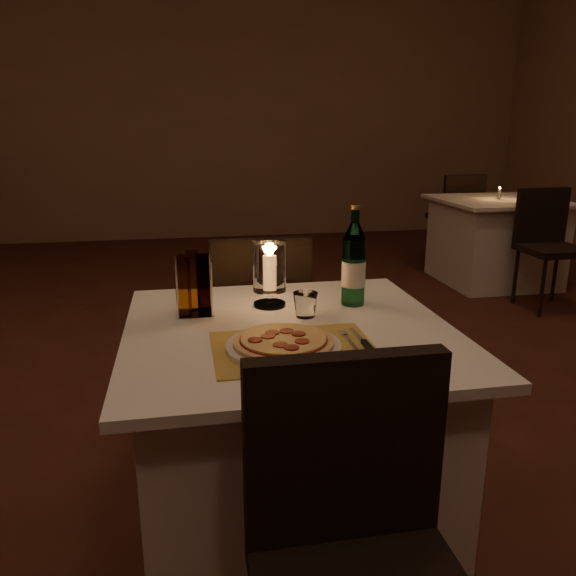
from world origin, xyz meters
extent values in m
cube|color=#4C2318|center=(0.00, 0.00, -0.01)|extent=(8.00, 10.00, 0.02)
cube|color=#987358|center=(0.00, 5.01, 1.50)|extent=(8.00, 0.02, 3.00)
cube|color=white|center=(-0.03, -0.50, 0.35)|extent=(0.88, 0.88, 0.71)
cube|color=white|center=(-0.03, -0.50, 0.72)|extent=(1.00, 1.00, 0.03)
cube|color=black|center=(-0.03, -1.11, 0.69)|extent=(0.42, 0.05, 0.42)
cube|color=black|center=(-0.03, 0.30, 0.46)|extent=(0.42, 0.42, 0.05)
cube|color=black|center=(-0.03, 0.12, 0.69)|extent=(0.42, 0.05, 0.42)
cylinder|color=black|center=(0.14, 0.47, 0.22)|extent=(0.03, 0.03, 0.44)
cylinder|color=black|center=(-0.20, 0.47, 0.22)|extent=(0.03, 0.03, 0.44)
cylinder|color=black|center=(0.14, 0.13, 0.22)|extent=(0.03, 0.03, 0.44)
cylinder|color=black|center=(-0.20, 0.13, 0.22)|extent=(0.03, 0.03, 0.44)
cube|color=#B89740|center=(-0.05, -0.68, 0.74)|extent=(0.45, 0.34, 0.00)
cylinder|color=white|center=(-0.08, -0.68, 0.75)|extent=(0.32, 0.32, 0.01)
cylinder|color=#D8B77F|center=(-0.08, -0.68, 0.76)|extent=(0.28, 0.28, 0.01)
cylinder|color=maroon|center=(-0.08, -0.68, 0.77)|extent=(0.24, 0.24, 0.00)
cylinder|color=#EACC7F|center=(-0.08, -0.68, 0.77)|extent=(0.24, 0.24, 0.00)
cylinder|color=maroon|center=(-0.04, -0.66, 0.78)|extent=(0.04, 0.04, 0.00)
cylinder|color=maroon|center=(-0.07, -0.63, 0.78)|extent=(0.04, 0.04, 0.00)
cylinder|color=maroon|center=(-0.11, -0.64, 0.78)|extent=(0.04, 0.04, 0.00)
cylinder|color=maroon|center=(-0.12, -0.66, 0.78)|extent=(0.04, 0.04, 0.00)
cylinder|color=maroon|center=(-0.16, -0.68, 0.78)|extent=(0.04, 0.04, 0.00)
cylinder|color=maroon|center=(-0.10, -0.73, 0.78)|extent=(0.04, 0.04, 0.00)
cylinder|color=maroon|center=(-0.08, -0.76, 0.78)|extent=(0.04, 0.04, 0.00)
cylinder|color=maroon|center=(-0.04, -0.72, 0.78)|extent=(0.04, 0.04, 0.00)
cube|color=silver|center=(0.11, -0.68, 0.75)|extent=(0.01, 0.14, 0.00)
cube|color=silver|center=(0.11, -0.59, 0.75)|extent=(0.02, 0.05, 0.00)
cube|color=black|center=(0.15, -0.73, 0.75)|extent=(0.02, 0.10, 0.01)
cube|color=silver|center=(0.15, -0.62, 0.75)|extent=(0.01, 0.12, 0.00)
cylinder|color=#52996D|center=(0.23, -0.30, 0.86)|extent=(0.08, 0.08, 0.23)
cylinder|color=#52996D|center=(0.23, -0.30, 1.05)|extent=(0.03, 0.03, 0.04)
cylinder|color=gold|center=(0.23, -0.30, 1.08)|extent=(0.03, 0.03, 0.01)
cylinder|color=silver|center=(0.23, -0.30, 0.85)|extent=(0.08, 0.08, 0.09)
cylinder|color=white|center=(-0.06, -0.27, 0.75)|extent=(0.11, 0.11, 0.01)
cylinder|color=white|center=(-0.06, -0.27, 0.77)|extent=(0.02, 0.02, 0.04)
cylinder|color=white|center=(-0.06, -0.27, 0.88)|extent=(0.11, 0.11, 0.16)
cylinder|color=white|center=(-0.06, -0.27, 0.86)|extent=(0.03, 0.03, 0.12)
ellipsoid|color=orange|center=(-0.06, -0.27, 0.94)|extent=(0.02, 0.02, 0.03)
cube|color=white|center=(-0.31, -0.31, 0.74)|extent=(0.12, 0.12, 0.01)
cylinder|color=white|center=(-0.37, -0.37, 0.84)|extent=(0.01, 0.01, 0.18)
cylinder|color=white|center=(-0.26, -0.37, 0.84)|extent=(0.01, 0.01, 0.18)
cylinder|color=white|center=(-0.37, -0.26, 0.84)|extent=(0.01, 0.01, 0.18)
cylinder|color=white|center=(-0.26, -0.26, 0.84)|extent=(0.01, 0.01, 0.18)
cube|color=#BF8C33|center=(-0.34, -0.34, 0.85)|extent=(0.04, 0.04, 0.20)
cube|color=#3F1E14|center=(-0.28, -0.34, 0.85)|extent=(0.04, 0.04, 0.20)
cube|color=#BF8C33|center=(-0.31, -0.28, 0.85)|extent=(0.04, 0.04, 0.20)
cube|color=white|center=(2.36, 2.36, 0.35)|extent=(0.88, 0.88, 0.71)
cube|color=white|center=(2.36, 2.36, 0.72)|extent=(1.00, 1.00, 0.03)
cube|color=black|center=(2.36, 1.56, 0.46)|extent=(0.42, 0.42, 0.05)
cube|color=black|center=(2.36, 1.74, 0.69)|extent=(0.42, 0.05, 0.42)
cylinder|color=black|center=(2.19, 1.39, 0.22)|extent=(0.03, 0.03, 0.44)
cylinder|color=black|center=(2.19, 1.73, 0.22)|extent=(0.03, 0.03, 0.44)
cylinder|color=black|center=(2.53, 1.73, 0.22)|extent=(0.03, 0.03, 0.44)
cube|color=black|center=(2.36, 3.16, 0.46)|extent=(0.42, 0.42, 0.05)
cube|color=black|center=(2.36, 2.97, 0.69)|extent=(0.42, 0.05, 0.42)
cylinder|color=black|center=(2.53, 3.33, 0.22)|extent=(0.03, 0.03, 0.44)
cylinder|color=black|center=(2.19, 3.33, 0.22)|extent=(0.03, 0.03, 0.44)
cylinder|color=black|center=(2.53, 2.99, 0.22)|extent=(0.03, 0.03, 0.44)
cylinder|color=black|center=(2.19, 2.99, 0.22)|extent=(0.03, 0.03, 0.44)
cylinder|color=white|center=(2.36, 2.36, 0.79)|extent=(0.03, 0.03, 0.09)
ellipsoid|color=orange|center=(2.36, 2.36, 0.84)|extent=(0.01, 0.01, 0.02)
camera|label=1|loc=(-0.34, -2.10, 1.33)|focal=35.00mm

